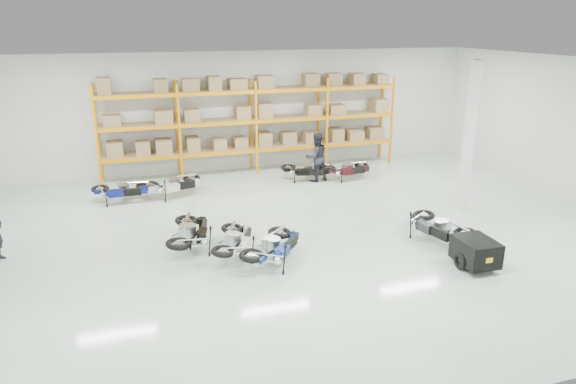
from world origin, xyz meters
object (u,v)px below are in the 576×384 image
object	(u,v)px
moto_back_b	(174,181)
moto_back_d	(348,166)
moto_touring_right	(438,222)
person_back	(316,157)
moto_silver_left	(236,236)
moto_black_far_left	(191,228)
moto_back_c	(307,167)
moto_blue_centre	(274,242)
moto_back_a	(122,187)
trailer	(476,252)

from	to	relation	value
moto_back_b	moto_back_d	size ratio (longest dim) A/B	1.08
moto_touring_right	person_back	world-z (taller)	person_back
moto_touring_right	moto_silver_left	bearing A→B (deg)	159.56
moto_touring_right	person_back	size ratio (longest dim) A/B	0.99
moto_black_far_left	moto_back_c	size ratio (longest dim) A/B	1.11
moto_silver_left	moto_black_far_left	bearing A→B (deg)	-17.62
moto_blue_centre	moto_touring_right	bearing A→B (deg)	-139.11
moto_touring_right	person_back	bearing A→B (deg)	88.50
moto_black_far_left	moto_back_a	world-z (taller)	moto_black_far_left
moto_blue_centre	moto_touring_right	size ratio (longest dim) A/B	1.00
moto_blue_centre	moto_silver_left	bearing A→B (deg)	2.49
moto_back_a	moto_back_c	size ratio (longest dim) A/B	1.01
trailer	moto_silver_left	bearing A→B (deg)	157.53
moto_black_far_left	moto_touring_right	distance (m)	6.40
moto_blue_centre	moto_silver_left	world-z (taller)	moto_blue_centre
moto_blue_centre	moto_back_b	world-z (taller)	moto_blue_centre
moto_silver_left	moto_back_c	size ratio (longest dim) A/B	1.02
moto_back_c	moto_back_d	size ratio (longest dim) A/B	1.03
moto_back_b	moto_silver_left	bearing A→B (deg)	175.49
trailer	moto_back_c	size ratio (longest dim) A/B	1.02
moto_back_b	person_back	xyz separation A→B (m)	(5.09, 0.21, 0.36)
moto_blue_centre	moto_touring_right	world-z (taller)	moto_blue_centre
moto_touring_right	moto_back_c	size ratio (longest dim) A/B	1.07
moto_touring_right	moto_back_a	size ratio (longest dim) A/B	1.06
moto_black_far_left	moto_back_c	bearing A→B (deg)	-121.45
moto_back_c	trailer	bearing A→B (deg)	-152.84
moto_back_b	moto_back_d	xyz separation A→B (m)	(6.29, 0.09, -0.04)
moto_touring_right	trailer	bearing A→B (deg)	-102.67
moto_silver_left	moto_back_d	bearing A→B (deg)	-115.49
trailer	person_back	xyz separation A→B (m)	(-1.19, 7.63, 0.48)
person_back	moto_silver_left	bearing A→B (deg)	40.95
moto_touring_right	moto_back_c	distance (m)	6.40
moto_blue_centre	moto_back_a	bearing A→B (deg)	-16.73
moto_black_far_left	moto_back_b	xyz separation A→B (m)	(-0.05, 4.35, -0.03)
moto_back_c	moto_back_a	bearing A→B (deg)	110.93
moto_back_b	moto_back_c	distance (m)	4.83
moto_back_a	person_back	distance (m)	6.75
moto_black_far_left	moto_back_d	distance (m)	7.65
moto_blue_centre	trailer	size ratio (longest dim) A/B	1.05
moto_blue_centre	moto_back_d	distance (m)	7.34
person_back	moto_touring_right	bearing A→B (deg)	89.36
person_back	moto_back_c	bearing A→B (deg)	-46.71
moto_back_a	moto_back_d	size ratio (longest dim) A/B	1.04
moto_back_b	person_back	size ratio (longest dim) A/B	0.97
moto_back_c	moto_back_d	distance (m)	1.51
moto_touring_right	moto_back_b	world-z (taller)	moto_touring_right
moto_back_b	moto_back_d	world-z (taller)	moto_back_b
moto_black_far_left	moto_touring_right	size ratio (longest dim) A/B	1.04
trailer	moto_touring_right	bearing A→B (deg)	91.35
trailer	moto_back_b	distance (m)	9.73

